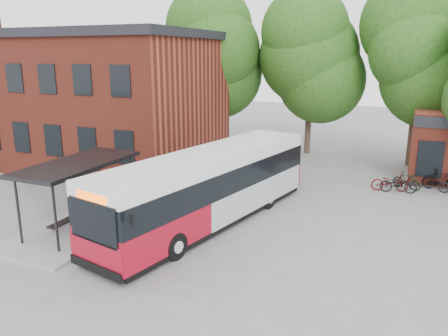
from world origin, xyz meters
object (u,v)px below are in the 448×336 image
at_px(bicycle_2, 398,184).
at_px(bicycle_1, 407,181).
at_px(bus_shelter, 80,195).
at_px(bicycle_0, 390,182).
at_px(bicycle_3, 441,180).
at_px(city_bus, 210,188).

bearing_deg(bicycle_2, bicycle_1, -32.13).
relative_size(bus_shelter, bicycle_2, 3.78).
bearing_deg(bicycle_0, bicycle_2, -117.99).
relative_size(bicycle_1, bicycle_2, 0.85).
height_order(bicycle_0, bicycle_3, bicycle_3).
bearing_deg(bus_shelter, bicycle_0, 42.05).
distance_m(bus_shelter, bicycle_2, 15.94).
bearing_deg(city_bus, bicycle_1, 60.31).
distance_m(bicycle_0, bicycle_3, 2.83).
xyz_separation_m(bicycle_0, bicycle_3, (2.51, 1.31, 0.05)).
height_order(bus_shelter, city_bus, city_bus).
relative_size(city_bus, bicycle_1, 7.83).
height_order(bicycle_0, bicycle_1, bicycle_0).
bearing_deg(bus_shelter, city_bus, 29.71).
distance_m(city_bus, bicycle_1, 11.62).
bearing_deg(bicycle_2, bus_shelter, 122.53).
relative_size(bicycle_2, bicycle_3, 1.00).
height_order(bus_shelter, bicycle_3, bus_shelter).
xyz_separation_m(bicycle_0, bicycle_2, (0.43, -0.12, -0.02)).
relative_size(bicycle_0, bicycle_1, 1.21).
xyz_separation_m(bus_shelter, bicycle_0, (11.63, 10.49, -0.95)).
relative_size(city_bus, bicycle_2, 6.66).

